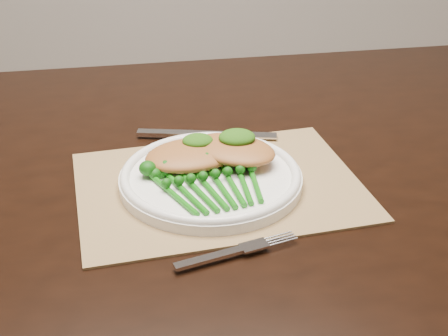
{
  "coord_description": "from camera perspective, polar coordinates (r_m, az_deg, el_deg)",
  "views": [
    {
      "loc": [
        -0.1,
        -0.81,
        1.21
      ],
      "look_at": [
        -0.06,
        -0.03,
        0.78
      ],
      "focal_mm": 50.0,
      "sensor_mm": 36.0,
      "label": 1
    }
  ],
  "objects": [
    {
      "name": "knife",
      "position": [
        1.04,
        -2.84,
        3.13
      ],
      "size": [
        0.23,
        0.05,
        0.01
      ],
      "rotation": [
        0.0,
        0.0,
        -0.12
      ],
      "color": "silver",
      "rests_on": "placemat"
    },
    {
      "name": "placemat",
      "position": [
        0.9,
        -0.46,
        -1.63
      ],
      "size": [
        0.45,
        0.37,
        0.0
      ],
      "primitive_type": "cube",
      "rotation": [
        0.0,
        0.0,
        0.19
      ],
      "color": "#93744B",
      "rests_on": "dining_table"
    },
    {
      "name": "broccolini_bundle",
      "position": [
        0.86,
        -0.89,
        -1.68
      ],
      "size": [
        0.18,
        0.19,
        0.04
      ],
      "rotation": [
        0.0,
        0.0,
        0.31
      ],
      "color": "#11610C",
      "rests_on": "dinner_plate"
    },
    {
      "name": "chicken_fillet_left",
      "position": [
        0.92,
        -2.93,
        1.23
      ],
      "size": [
        0.16,
        0.14,
        0.03
      ],
      "primitive_type": "ellipsoid",
      "rotation": [
        0.0,
        0.0,
        0.3
      ],
      "color": "#A66630",
      "rests_on": "dinner_plate"
    },
    {
      "name": "dining_table",
      "position": [
        1.2,
        -3.37,
        -14.98
      ],
      "size": [
        1.7,
        1.09,
        0.75
      ],
      "rotation": [
        0.0,
        0.0,
        0.12
      ],
      "color": "black",
      "rests_on": "ground"
    },
    {
      "name": "fork",
      "position": [
        0.76,
        1.89,
        -7.37
      ],
      "size": [
        0.16,
        0.07,
        0.0
      ],
      "rotation": [
        0.0,
        0.0,
        0.36
      ],
      "color": "silver",
      "rests_on": "placemat"
    },
    {
      "name": "dinner_plate",
      "position": [
        0.9,
        -1.22,
        -0.8
      ],
      "size": [
        0.26,
        0.26,
        0.02
      ],
      "color": "white",
      "rests_on": "placemat"
    },
    {
      "name": "pesto_dollop_left",
      "position": [
        0.92,
        -2.42,
        2.52
      ],
      "size": [
        0.05,
        0.04,
        0.02
      ],
      "primitive_type": "ellipsoid",
      "color": "#184309",
      "rests_on": "chicken_fillet_left"
    },
    {
      "name": "pesto_dollop_right",
      "position": [
        0.92,
        1.2,
        2.82
      ],
      "size": [
        0.05,
        0.05,
        0.02
      ],
      "primitive_type": "ellipsoid",
      "color": "#184309",
      "rests_on": "chicken_fillet_right"
    },
    {
      "name": "chicken_fillet_right",
      "position": [
        0.92,
        0.84,
        1.72
      ],
      "size": [
        0.16,
        0.15,
        0.03
      ],
      "primitive_type": "ellipsoid",
      "rotation": [
        0.0,
        0.0,
        -0.54
      ],
      "color": "#A66630",
      "rests_on": "dinner_plate"
    }
  ]
}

